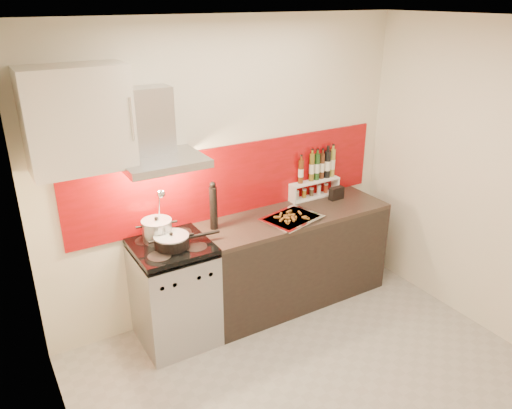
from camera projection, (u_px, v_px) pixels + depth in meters
floor at (320, 386)px, 3.77m from camera, size 3.40×3.40×0.00m
ceiling at (344, 21)px, 2.76m from camera, size 3.40×2.80×0.02m
back_wall at (230, 172)px, 4.37m from camera, size 3.40×0.02×2.60m
left_wall at (59, 310)px, 2.46m from camera, size 0.02×2.80×2.60m
right_wall at (494, 185)px, 4.06m from camera, size 0.02×2.80×2.60m
backsplash at (236, 180)px, 4.41m from camera, size 3.00×0.02×0.64m
range_stove at (175, 294)px, 4.13m from camera, size 0.60×0.60×0.91m
counter at (293, 257)px, 4.70m from camera, size 1.80×0.60×0.90m
range_hood at (156, 138)px, 3.74m from camera, size 0.62×0.50×0.61m
upper_cabinet at (78, 119)px, 3.39m from camera, size 0.70×0.35×0.72m
stock_pot at (157, 230)px, 3.97m from camera, size 0.24×0.24×0.21m
saute_pan at (173, 241)px, 3.89m from camera, size 0.53×0.28×0.13m
utensil_jar at (160, 227)px, 3.93m from camera, size 0.10×0.15×0.48m
pepper_mill at (213, 206)px, 4.15m from camera, size 0.07×0.07×0.42m
step_shelf at (317, 177)px, 4.83m from camera, size 0.54×0.15×0.45m
caddy_box at (336, 193)px, 4.81m from camera, size 0.15×0.07×0.13m
baking_tray at (292, 218)px, 4.39m from camera, size 0.56×0.48×0.03m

